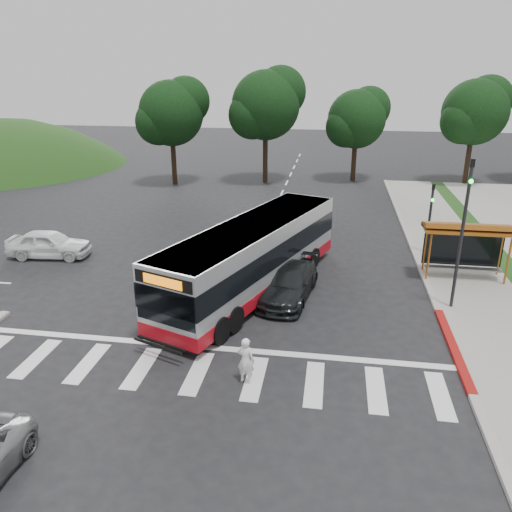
# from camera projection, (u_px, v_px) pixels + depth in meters

# --- Properties ---
(ground) EXTENTS (140.00, 140.00, 0.00)m
(ground) POSITION_uv_depth(u_px,v_px,m) (228.00, 308.00, 21.72)
(ground) COLOR black
(ground) RESTS_ON ground
(sidewalk_east) EXTENTS (4.00, 40.00, 0.12)m
(sidewalk_east) POSITION_uv_depth(u_px,v_px,m) (453.00, 257.00, 27.49)
(sidewalk_east) COLOR gray
(sidewalk_east) RESTS_ON ground
(curb_east) EXTENTS (0.30, 40.00, 0.15)m
(curb_east) POSITION_uv_depth(u_px,v_px,m) (415.00, 255.00, 27.78)
(curb_east) COLOR #9E9991
(curb_east) RESTS_ON ground
(curb_east_red) EXTENTS (0.32, 6.00, 0.15)m
(curb_east_red) POSITION_uv_depth(u_px,v_px,m) (453.00, 347.00, 18.53)
(curb_east_red) COLOR maroon
(curb_east_red) RESTS_ON ground
(crosswalk_ladder) EXTENTS (18.00, 2.60, 0.01)m
(crosswalk_ladder) POSITION_uv_depth(u_px,v_px,m) (197.00, 373.00, 17.09)
(crosswalk_ladder) COLOR silver
(crosswalk_ladder) RESTS_ON ground
(bus_shelter) EXTENTS (4.20, 1.60, 2.86)m
(bus_shelter) POSITION_uv_depth(u_px,v_px,m) (468.00, 233.00, 24.04)
(bus_shelter) COLOR #A55C1B
(bus_shelter) RESTS_ON sidewalk_east
(traffic_signal_ne_tall) EXTENTS (0.18, 0.37, 6.50)m
(traffic_signal_ne_tall) POSITION_uv_depth(u_px,v_px,m) (463.00, 223.00, 20.34)
(traffic_signal_ne_tall) COLOR black
(traffic_signal_ne_tall) RESTS_ON ground
(traffic_signal_ne_short) EXTENTS (0.18, 0.37, 4.00)m
(traffic_signal_ne_short) POSITION_uv_depth(u_px,v_px,m) (430.00, 211.00, 27.30)
(traffic_signal_ne_short) COLOR black
(traffic_signal_ne_short) RESTS_ON ground
(tree_ne_a) EXTENTS (6.16, 5.74, 9.30)m
(tree_ne_a) POSITION_uv_depth(u_px,v_px,m) (476.00, 111.00, 43.09)
(tree_ne_a) COLOR black
(tree_ne_a) RESTS_ON parking_lot
(tree_north_a) EXTENTS (6.60, 6.15, 10.17)m
(tree_north_a) POSITION_uv_depth(u_px,v_px,m) (267.00, 104.00, 43.68)
(tree_north_a) COLOR black
(tree_north_a) RESTS_ON ground
(tree_north_b) EXTENTS (5.72, 5.33, 8.43)m
(tree_north_b) POSITION_uv_depth(u_px,v_px,m) (358.00, 118.00, 44.80)
(tree_north_b) COLOR black
(tree_north_b) RESTS_ON ground
(tree_north_c) EXTENTS (6.16, 5.74, 9.30)m
(tree_north_c) POSITION_uv_depth(u_px,v_px,m) (172.00, 112.00, 43.22)
(tree_north_c) COLOR black
(tree_north_c) RESTS_ON ground
(transit_bus) EXTENTS (6.97, 12.78, 3.26)m
(transit_bus) POSITION_uv_depth(u_px,v_px,m) (253.00, 258.00, 22.90)
(transit_bus) COLOR #A5A7A9
(transit_bus) RESTS_ON ground
(pedestrian) EXTENTS (0.67, 0.52, 1.65)m
(pedestrian) POSITION_uv_depth(u_px,v_px,m) (246.00, 360.00, 16.33)
(pedestrian) COLOR white
(pedestrian) RESTS_ON ground
(dark_sedan) EXTENTS (2.76, 5.26, 1.46)m
(dark_sedan) POSITION_uv_depth(u_px,v_px,m) (289.00, 283.00, 22.53)
(dark_sedan) COLOR black
(dark_sedan) RESTS_ON ground
(west_car_white) EXTENTS (4.61, 2.19, 1.52)m
(west_car_white) POSITION_uv_depth(u_px,v_px,m) (49.00, 244.00, 27.44)
(west_car_white) COLOR white
(west_car_white) RESTS_ON ground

